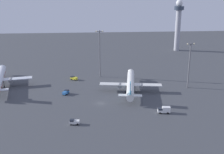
{
  "coord_description": "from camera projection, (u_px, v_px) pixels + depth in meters",
  "views": [
    {
      "loc": [
        -4.07,
        -136.62,
        58.29
      ],
      "look_at": [
        7.89,
        29.14,
        4.0
      ],
      "focal_mm": 48.08,
      "sensor_mm": 36.0,
      "label": 1
    }
  ],
  "objects": [
    {
      "name": "apron_light_central",
      "position": [
        189.0,
        62.0,
        164.91
      ],
      "size": [
        4.8,
        0.9,
        25.7
      ],
      "color": "slate",
      "rests_on": "ground"
    },
    {
      "name": "maintenance_van",
      "position": [
        74.0,
        78.0,
        181.97
      ],
      "size": [
        4.55,
        3.87,
        2.25
      ],
      "rotation": [
        0.0,
        0.0,
        1.01
      ],
      "color": "yellow",
      "rests_on": "ground"
    },
    {
      "name": "airplane_taxiway_distant",
      "position": [
        131.0,
        84.0,
        162.67
      ],
      "size": [
        33.8,
        43.27,
        11.11
      ],
      "rotation": [
        0.0,
        0.0,
        -0.14
      ],
      "color": "silver",
      "rests_on": "ground"
    },
    {
      "name": "cargo_loader",
      "position": [
        74.0,
        122.0,
        126.08
      ],
      "size": [
        4.27,
        2.26,
        2.25
      ],
      "rotation": [
        0.0,
        0.0,
        1.5
      ],
      "color": "white",
      "rests_on": "ground"
    },
    {
      "name": "apron_light_west",
      "position": [
        100.0,
        51.0,
        183.35
      ],
      "size": [
        4.8,
        0.9,
        29.17
      ],
      "color": "slate",
      "rests_on": "ground"
    },
    {
      "name": "control_tower",
      "position": [
        178.0,
        22.0,
        250.75
      ],
      "size": [
        8.0,
        8.0,
        42.61
      ],
      "color": "#A8A8B2",
      "rests_on": "ground"
    },
    {
      "name": "catering_truck",
      "position": [
        164.0,
        110.0,
        136.71
      ],
      "size": [
        5.86,
        2.92,
        3.05
      ],
      "rotation": [
        0.0,
        0.0,
        1.47
      ],
      "color": "white",
      "rests_on": "ground"
    },
    {
      "name": "ground_plane",
      "position": [
        100.0,
        103.0,
        147.91
      ],
      "size": [
        416.0,
        416.0,
        0.0
      ],
      "primitive_type": "plane",
      "color": "#424449"
    },
    {
      "name": "baggage_tractor",
      "position": [
        66.0,
        92.0,
        159.09
      ],
      "size": [
        3.62,
        4.58,
        2.25
      ],
      "rotation": [
        0.0,
        0.0,
        5.81
      ],
      "color": "#3372BF",
      "rests_on": "ground"
    }
  ]
}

